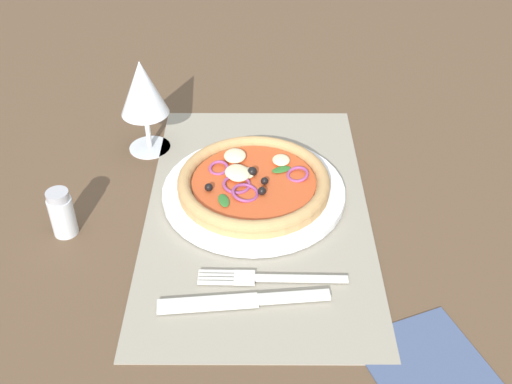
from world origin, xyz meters
The scene contains 9 objects.
ground_plane centered at (0.00, 0.00, -1.20)cm, with size 190.00×140.00×2.40cm, color brown.
placemat centered at (0.00, 0.00, 0.20)cm, with size 50.68×30.23×0.40cm, color gray.
plate centered at (2.94, 0.54, 0.95)cm, with size 25.56×25.56×1.11cm, color white.
pizza centered at (3.02, 0.61, 2.61)cm, with size 21.17×21.17×2.67cm.
fork centered at (-13.36, -0.80, 0.62)cm, with size 2.28×18.02×0.44cm.
knife centered at (-17.01, 1.75, 0.65)cm, with size 3.55×20.07×0.62cm.
wine_glass centered at (15.15, 16.89, 10.25)cm, with size 7.20×7.20×14.90cm.
napkin centered at (-25.82, -18.03, 0.18)cm, with size 13.34×12.01×0.36cm, color #425175.
pepper_shaker centered at (-4.54, 25.17, 3.25)cm, with size 3.20×3.20×6.70cm.
Camera 1 is at (-64.81, -0.22, 54.50)cm, focal length 43.26 mm.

